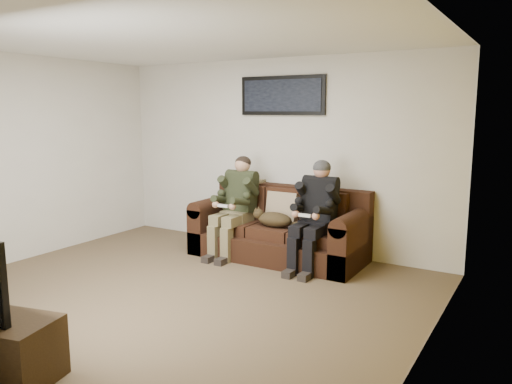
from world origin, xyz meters
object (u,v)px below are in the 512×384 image
Objects in this scene: person_left at (236,200)px; cat at (273,219)px; sofa at (281,231)px; person_right at (316,208)px; framed_poster at (282,96)px.

person_left reaches higher than cat.
sofa is 1.70× the size of person_right.
person_left is 1.04× the size of framed_poster.
framed_poster is at bearing 56.92° from person_left.
person_left is 0.61m from cat.
cat is at bearing -88.78° from sofa.
sofa is at bearing 18.01° from person_left.
person_right reaches higher than sofa.
person_left is 1.98× the size of cat.
sofa is at bearing -62.64° from framed_poster.
person_left is (-0.57, -0.19, 0.39)m from sofa.
framed_poster is (-0.20, 0.60, 1.55)m from cat.
person_right is at bearing 2.50° from cat.
person_right is (1.15, 0.00, 0.00)m from person_left.
person_left is at bearing -179.98° from person_right.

